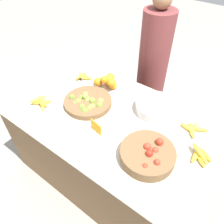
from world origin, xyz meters
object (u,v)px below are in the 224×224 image
at_px(vendor_person, 152,71).
at_px(price_sign, 96,127).
at_px(tomato_basket, 147,154).
at_px(lime_bowl, 88,102).
at_px(metal_bowl, 155,107).

bearing_deg(vendor_person, price_sign, -82.83).
height_order(tomato_basket, price_sign, tomato_basket).
xyz_separation_m(lime_bowl, metal_bowl, (0.48, 0.27, 0.01)).
bearing_deg(metal_bowl, lime_bowl, -150.84).
bearing_deg(lime_bowl, price_sign, -36.94).
bearing_deg(tomato_basket, vendor_person, 117.07).
bearing_deg(lime_bowl, tomato_basket, -14.47).
bearing_deg(metal_bowl, tomato_basket, -67.64).
xyz_separation_m(price_sign, vendor_person, (-0.14, 1.10, -0.15)).
height_order(price_sign, vendor_person, vendor_person).
xyz_separation_m(tomato_basket, price_sign, (-0.41, -0.02, 0.01)).
bearing_deg(price_sign, tomato_basket, 13.07).
xyz_separation_m(metal_bowl, vendor_person, (-0.37, 0.64, -0.14)).
bearing_deg(tomato_basket, price_sign, -177.42).
distance_m(metal_bowl, price_sign, 0.52).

